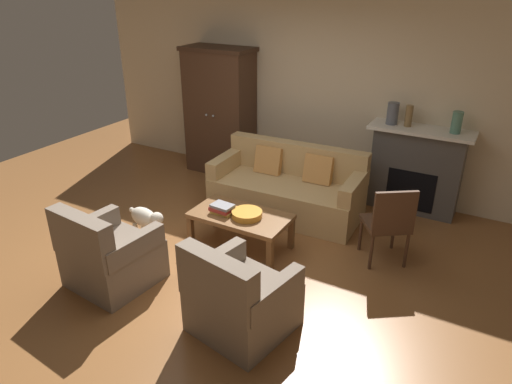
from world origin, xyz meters
name	(u,v)px	position (x,y,z in m)	size (l,w,h in m)	color
ground_plane	(218,260)	(0.00, 0.00, 0.00)	(9.60, 9.60, 0.00)	brown
back_wall	(315,88)	(0.00, 2.55, 1.40)	(7.20, 0.10, 2.80)	beige
fireplace	(416,169)	(1.55, 2.30, 0.57)	(1.26, 0.48, 1.12)	#4C4947
armoire	(220,111)	(-1.40, 2.22, 0.96)	(1.06, 0.57, 1.90)	#472D1E
couch	(288,189)	(0.15, 1.43, 0.32)	(1.95, 0.92, 0.86)	tan
coffee_table	(241,218)	(0.07, 0.37, 0.37)	(1.10, 0.60, 0.42)	brown
fruit_bowl	(247,214)	(0.17, 0.35, 0.45)	(0.34, 0.34, 0.07)	orange
book_stack	(222,209)	(-0.12, 0.29, 0.47)	(0.26, 0.19, 0.10)	gold
mantel_vase_slate	(393,113)	(1.17, 2.28, 1.26)	(0.14, 0.14, 0.28)	#565B66
mantel_vase_bronze	(409,116)	(1.37, 2.28, 1.25)	(0.09, 0.09, 0.27)	olive
mantel_vase_jade	(457,122)	(1.93, 2.28, 1.25)	(0.12, 0.12, 0.26)	slate
armchair_near_left	(109,256)	(-0.70, -0.86, 0.32)	(0.84, 0.84, 0.88)	#756656
armchair_near_right	(239,300)	(0.78, -0.82, 0.32)	(0.90, 0.90, 0.88)	#756656
side_chair_wooden	(389,221)	(1.59, 0.85, 0.51)	(0.61, 0.61, 0.90)	#472D1E
dog	(146,218)	(-1.02, 0.02, 0.25)	(0.57, 0.26, 0.39)	beige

